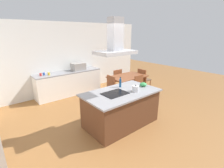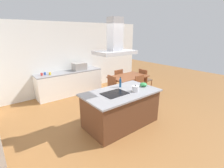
# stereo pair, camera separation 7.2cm
# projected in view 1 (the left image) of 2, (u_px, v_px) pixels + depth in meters

# --- Properties ---
(ground) EXTENTS (16.00, 16.00, 0.00)m
(ground) POSITION_uv_depth(u_px,v_px,m) (91.00, 105.00, 5.45)
(ground) COLOR #936033
(wall_back) EXTENTS (7.20, 0.10, 2.70)m
(wall_back) POSITION_uv_depth(u_px,v_px,m) (65.00, 58.00, 6.32)
(wall_back) COLOR white
(wall_back) RESTS_ON ground
(kitchen_island) EXTENTS (1.93, 1.10, 0.90)m
(kitchen_island) POSITION_uv_depth(u_px,v_px,m) (121.00, 108.00, 4.20)
(kitchen_island) COLOR #59331E
(kitchen_island) RESTS_ON ground
(cooktop) EXTENTS (0.60, 0.44, 0.01)m
(cooktop) POSITION_uv_depth(u_px,v_px,m) (115.00, 93.00, 3.94)
(cooktop) COLOR black
(cooktop) RESTS_ON kitchen_island
(tea_kettle) EXTENTS (0.23, 0.18, 0.17)m
(tea_kettle) POSITION_uv_depth(u_px,v_px,m) (136.00, 89.00, 4.09)
(tea_kettle) COLOR silver
(tea_kettle) RESTS_ON kitchen_island
(olive_oil_bottle) EXTENTS (0.06, 0.06, 0.28)m
(olive_oil_bottle) POSITION_uv_depth(u_px,v_px,m) (120.00, 83.00, 4.39)
(olive_oil_bottle) COLOR navy
(olive_oil_bottle) RESTS_ON kitchen_island
(mixing_bowl) EXTENTS (0.19, 0.19, 0.11)m
(mixing_bowl) POSITION_uv_depth(u_px,v_px,m) (143.00, 84.00, 4.47)
(mixing_bowl) COLOR #33934C
(mixing_bowl) RESTS_ON kitchen_island
(back_counter) EXTENTS (2.51, 0.62, 0.90)m
(back_counter) POSITION_uv_depth(u_px,v_px,m) (69.00, 83.00, 6.28)
(back_counter) COLOR white
(back_counter) RESTS_ON ground
(countertop_microwave) EXTENTS (0.50, 0.38, 0.28)m
(countertop_microwave) POSITION_uv_depth(u_px,v_px,m) (78.00, 67.00, 6.36)
(countertop_microwave) COLOR #9E9993
(countertop_microwave) RESTS_ON back_counter
(coffee_mug_red) EXTENTS (0.08, 0.08, 0.09)m
(coffee_mug_red) POSITION_uv_depth(u_px,v_px,m) (41.00, 75.00, 5.54)
(coffee_mug_red) COLOR red
(coffee_mug_red) RESTS_ON back_counter
(coffee_mug_blue) EXTENTS (0.08, 0.08, 0.09)m
(coffee_mug_blue) POSITION_uv_depth(u_px,v_px,m) (44.00, 74.00, 5.64)
(coffee_mug_blue) COLOR #2D56B2
(coffee_mug_blue) RESTS_ON back_counter
(coffee_mug_yellow) EXTENTS (0.08, 0.08, 0.09)m
(coffee_mug_yellow) POSITION_uv_depth(u_px,v_px,m) (49.00, 74.00, 5.64)
(coffee_mug_yellow) COLOR gold
(coffee_mug_yellow) RESTS_ON back_counter
(dining_table) EXTENTS (1.40, 0.90, 0.75)m
(dining_table) POSITION_uv_depth(u_px,v_px,m) (128.00, 78.00, 6.14)
(dining_table) COLOR brown
(dining_table) RESTS_ON ground
(chair_at_left_end) EXTENTS (0.42, 0.42, 0.89)m
(chair_at_left_end) POSITION_uv_depth(u_px,v_px,m) (109.00, 87.00, 5.64)
(chair_at_left_end) COLOR brown
(chair_at_left_end) RESTS_ON ground
(chair_at_right_end) EXTENTS (0.42, 0.42, 0.89)m
(chair_at_right_end) POSITION_uv_depth(u_px,v_px,m) (143.00, 78.00, 6.75)
(chair_at_right_end) COLOR brown
(chair_at_right_end) RESTS_ON ground
(chair_facing_island) EXTENTS (0.42, 0.42, 0.89)m
(chair_facing_island) POSITION_uv_depth(u_px,v_px,m) (141.00, 86.00, 5.70)
(chair_facing_island) COLOR brown
(chair_facing_island) RESTS_ON ground
(chair_facing_back_wall) EXTENTS (0.42, 0.42, 0.89)m
(chair_facing_back_wall) POSITION_uv_depth(u_px,v_px,m) (116.00, 78.00, 6.68)
(chair_facing_back_wall) COLOR brown
(chair_facing_back_wall) RESTS_ON ground
(range_hood) EXTENTS (0.90, 0.55, 0.78)m
(range_hood) POSITION_uv_depth(u_px,v_px,m) (115.00, 43.00, 3.58)
(range_hood) COLOR #ADADB2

